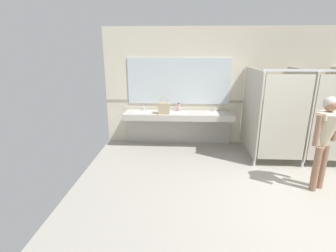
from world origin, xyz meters
TOP-DOWN VIEW (x-y plane):
  - ground_plane at (0.00, 0.00)m, footprint 7.69×5.98m
  - wall_back at (0.00, 2.75)m, footprint 7.69×0.12m
  - wall_back_tile_band at (0.00, 2.69)m, footprint 7.69×0.01m
  - vanity_counter at (-2.05, 2.47)m, footprint 2.56×0.58m
  - mirror_panel at (-2.05, 2.68)m, footprint 2.46×0.02m
  - bathroom_stalls at (0.46, 1.79)m, footprint 1.97×1.38m
  - person_standing at (0.31, 0.51)m, footprint 0.55×0.55m
  - handbag at (-2.38, 2.24)m, footprint 0.25×0.15m
  - soap_dispenser at (-2.05, 2.56)m, footprint 0.07×0.07m

SIDE VIEW (x-z plane):
  - ground_plane at x=0.00m, z-range -0.10..0.00m
  - vanity_counter at x=-2.05m, z-range 0.14..1.10m
  - soap_dispenser at x=-2.05m, z-range 0.83..1.02m
  - handbag at x=-2.38m, z-range 0.78..1.18m
  - person_standing at x=0.31m, z-range 0.20..1.78m
  - bathroom_stalls at x=0.46m, z-range 0.05..1.98m
  - wall_back_tile_band at x=0.00m, z-range 1.02..1.08m
  - wall_back at x=0.00m, z-range 0.00..2.77m
  - mirror_panel at x=-2.05m, z-range 0.99..2.08m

